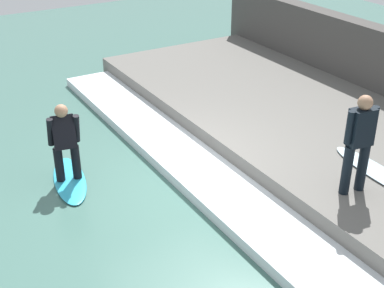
{
  "coord_description": "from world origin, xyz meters",
  "views": [
    {
      "loc": [
        -3.98,
        -7.2,
        5.08
      ],
      "look_at": [
        0.31,
        0.0,
        0.7
      ],
      "focal_mm": 50.0,
      "sensor_mm": 36.0,
      "label": 1
    }
  ],
  "objects_px": {
    "surfboard_riding": "(70,180)",
    "surfer_riding": "(65,139)",
    "surfboard_waiting_near": "(378,172)",
    "surfer_waiting_near": "(359,139)"
  },
  "relations": [
    {
      "from": "surfer_riding",
      "to": "surfboard_waiting_near",
      "type": "bearing_deg",
      "value": -36.3
    },
    {
      "from": "surfer_riding",
      "to": "surfboard_waiting_near",
      "type": "relative_size",
      "value": 0.71
    },
    {
      "from": "surfboard_riding",
      "to": "surfboard_waiting_near",
      "type": "xyz_separation_m",
      "value": [
        4.32,
        -3.18,
        0.47
      ]
    },
    {
      "from": "surfer_riding",
      "to": "surfer_waiting_near",
      "type": "relative_size",
      "value": 0.88
    },
    {
      "from": "surfer_waiting_near",
      "to": "surfboard_riding",
      "type": "bearing_deg",
      "value": 136.76
    },
    {
      "from": "surfboard_riding",
      "to": "surfer_riding",
      "type": "distance_m",
      "value": 0.83
    },
    {
      "from": "surfboard_riding",
      "to": "surfboard_waiting_near",
      "type": "height_order",
      "value": "surfboard_waiting_near"
    },
    {
      "from": "surfboard_riding",
      "to": "surfer_waiting_near",
      "type": "distance_m",
      "value": 5.06
    },
    {
      "from": "surfboard_riding",
      "to": "surfboard_waiting_near",
      "type": "relative_size",
      "value": 0.88
    },
    {
      "from": "surfer_waiting_near",
      "to": "surfboard_waiting_near",
      "type": "distance_m",
      "value": 1.19
    }
  ]
}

